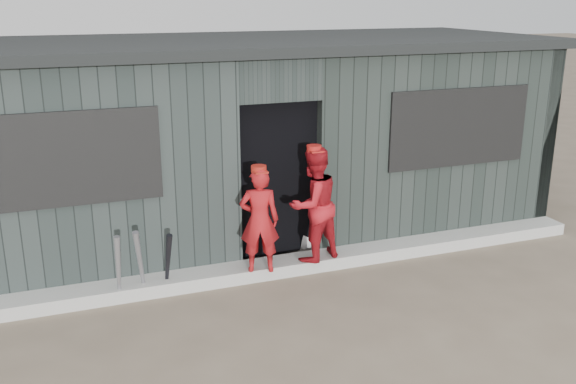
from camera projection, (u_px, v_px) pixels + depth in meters
name	position (u px, v px, depth m)	size (l,w,h in m)	color
ground	(355.00, 346.00, 6.04)	(80.00, 80.00, 0.00)	brown
curb	(287.00, 265.00, 7.65)	(8.00, 0.36, 0.15)	#A7A7A2
bat_left	(118.00, 269.00, 6.77)	(0.07, 0.07, 0.79)	gray
bat_mid	(140.00, 264.00, 6.88)	(0.07, 0.07, 0.83)	gray
bat_right	(168.00, 263.00, 7.01)	(0.07, 0.07, 0.74)	black
player_red_left	(259.00, 220.00, 7.16)	(0.44, 0.29, 1.21)	#A21318
player_red_right	(313.00, 204.00, 7.47)	(0.66, 0.52, 1.36)	#A8141D
player_grey_back	(302.00, 200.00, 8.06)	(0.68, 0.44, 1.40)	silver
dugout	(245.00, 138.00, 8.80)	(8.30, 3.30, 2.62)	black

